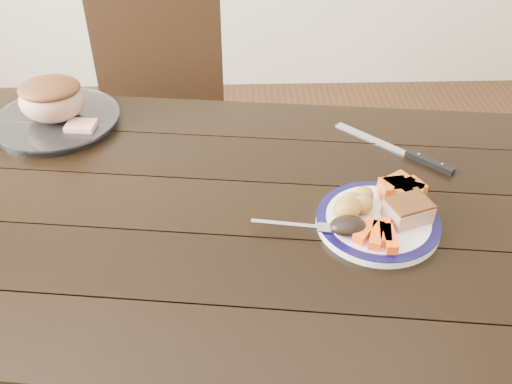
{
  "coord_description": "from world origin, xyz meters",
  "views": [
    {
      "loc": [
        0.05,
        -0.93,
        1.51
      ],
      "look_at": [
        0.08,
        -0.02,
        0.8
      ],
      "focal_mm": 40.0,
      "sensor_mm": 36.0,
      "label": 1
    }
  ],
  "objects_px": {
    "dinner_plate": "(378,222)",
    "fork": "(303,226)",
    "roast_joint": "(52,100)",
    "carving_knife": "(414,156)",
    "dining_table": "(220,238)",
    "pork_slice": "(408,211)",
    "chair_far": "(166,120)",
    "serving_platter": "(57,121)"
  },
  "relations": [
    {
      "from": "dinner_plate",
      "to": "fork",
      "type": "bearing_deg",
      "value": -172.14
    },
    {
      "from": "roast_joint",
      "to": "carving_knife",
      "type": "relative_size",
      "value": 0.66
    },
    {
      "from": "dining_table",
      "to": "pork_slice",
      "type": "distance_m",
      "value": 0.41
    },
    {
      "from": "chair_far",
      "to": "serving_platter",
      "type": "relative_size",
      "value": 3.02
    },
    {
      "from": "serving_platter",
      "to": "carving_knife",
      "type": "height_order",
      "value": "serving_platter"
    },
    {
      "from": "pork_slice",
      "to": "roast_joint",
      "type": "distance_m",
      "value": 0.9
    },
    {
      "from": "fork",
      "to": "roast_joint",
      "type": "distance_m",
      "value": 0.73
    },
    {
      "from": "serving_platter",
      "to": "roast_joint",
      "type": "bearing_deg",
      "value": 0.0
    },
    {
      "from": "chair_far",
      "to": "roast_joint",
      "type": "xyz_separation_m",
      "value": [
        -0.22,
        -0.39,
        0.3
      ]
    },
    {
      "from": "dinner_plate",
      "to": "serving_platter",
      "type": "xyz_separation_m",
      "value": [
        -0.74,
        0.41,
        0.0
      ]
    },
    {
      "from": "dinner_plate",
      "to": "fork",
      "type": "distance_m",
      "value": 0.16
    },
    {
      "from": "serving_platter",
      "to": "carving_knife",
      "type": "bearing_deg",
      "value": -11.6
    },
    {
      "from": "roast_joint",
      "to": "dinner_plate",
      "type": "bearing_deg",
      "value": -29.22
    },
    {
      "from": "chair_far",
      "to": "dinner_plate",
      "type": "height_order",
      "value": "chair_far"
    },
    {
      "from": "chair_far",
      "to": "roast_joint",
      "type": "relative_size",
      "value": 5.75
    },
    {
      "from": "chair_far",
      "to": "fork",
      "type": "relative_size",
      "value": 5.23
    },
    {
      "from": "serving_platter",
      "to": "pork_slice",
      "type": "distance_m",
      "value": 0.9
    },
    {
      "from": "roast_joint",
      "to": "carving_knife",
      "type": "xyz_separation_m",
      "value": [
        0.87,
        -0.18,
        -0.06
      ]
    },
    {
      "from": "carving_knife",
      "to": "chair_far",
      "type": "bearing_deg",
      "value": -176.69
    },
    {
      "from": "serving_platter",
      "to": "pork_slice",
      "type": "height_order",
      "value": "pork_slice"
    },
    {
      "from": "dining_table",
      "to": "pork_slice",
      "type": "xyz_separation_m",
      "value": [
        0.38,
        -0.08,
        0.13
      ]
    },
    {
      "from": "chair_far",
      "to": "carving_knife",
      "type": "relative_size",
      "value": 3.82
    },
    {
      "from": "chair_far",
      "to": "serving_platter",
      "type": "bearing_deg",
      "value": 53.08
    },
    {
      "from": "pork_slice",
      "to": "fork",
      "type": "distance_m",
      "value": 0.21
    },
    {
      "from": "dining_table",
      "to": "dinner_plate",
      "type": "height_order",
      "value": "dinner_plate"
    },
    {
      "from": "chair_far",
      "to": "fork",
      "type": "xyz_separation_m",
      "value": [
        0.37,
        -0.83,
        0.25
      ]
    },
    {
      "from": "chair_far",
      "to": "fork",
      "type": "height_order",
      "value": "chair_far"
    },
    {
      "from": "roast_joint",
      "to": "dining_table",
      "type": "bearing_deg",
      "value": -39.39
    },
    {
      "from": "roast_joint",
      "to": "pork_slice",
      "type": "bearing_deg",
      "value": -27.76
    },
    {
      "from": "chair_far",
      "to": "carving_knife",
      "type": "bearing_deg",
      "value": 130.71
    },
    {
      "from": "pork_slice",
      "to": "roast_joint",
      "type": "height_order",
      "value": "roast_joint"
    },
    {
      "from": "dinner_plate",
      "to": "serving_platter",
      "type": "relative_size",
      "value": 0.81
    },
    {
      "from": "pork_slice",
      "to": "carving_knife",
      "type": "height_order",
      "value": "pork_slice"
    },
    {
      "from": "chair_far",
      "to": "roast_joint",
      "type": "bearing_deg",
      "value": 53.08
    },
    {
      "from": "dinner_plate",
      "to": "serving_platter",
      "type": "distance_m",
      "value": 0.85
    },
    {
      "from": "dining_table",
      "to": "carving_knife",
      "type": "height_order",
      "value": "carving_knife"
    },
    {
      "from": "dining_table",
      "to": "carving_knife",
      "type": "relative_size",
      "value": 6.97
    },
    {
      "from": "dinner_plate",
      "to": "roast_joint",
      "type": "bearing_deg",
      "value": 150.78
    },
    {
      "from": "pork_slice",
      "to": "roast_joint",
      "type": "xyz_separation_m",
      "value": [
        -0.8,
        0.42,
        0.03
      ]
    },
    {
      "from": "roast_joint",
      "to": "serving_platter",
      "type": "bearing_deg",
      "value": 180.0
    },
    {
      "from": "dining_table",
      "to": "roast_joint",
      "type": "bearing_deg",
      "value": 140.61
    },
    {
      "from": "dining_table",
      "to": "pork_slice",
      "type": "relative_size",
      "value": 20.65
    }
  ]
}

